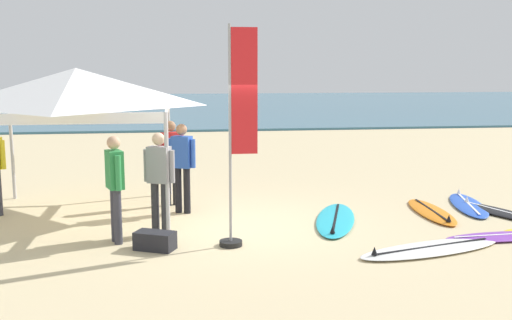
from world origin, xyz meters
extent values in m
plane|color=beige|center=(0.00, 0.00, 0.00)|extent=(80.00, 80.00, 0.00)
cube|color=#386B84|center=(0.00, 33.56, 0.05)|extent=(80.00, 36.00, 0.10)
cylinder|color=#B7B7BC|center=(-1.05, -0.41, 1.02)|extent=(0.07, 0.07, 2.05)
cylinder|color=#B7B7BC|center=(-4.32, 2.86, 1.02)|extent=(0.07, 0.07, 2.05)
cylinder|color=#B7B7BC|center=(-1.05, 2.86, 1.02)|extent=(0.07, 0.07, 2.05)
cube|color=white|center=(-2.68, -0.41, 1.96)|extent=(3.27, 0.03, 0.18)
cube|color=white|center=(-2.68, 2.86, 1.96)|extent=(3.27, 0.03, 0.18)
cube|color=white|center=(-1.05, 1.23, 1.96)|extent=(0.03, 3.27, 0.18)
pyramid|color=white|center=(-2.68, 1.23, 2.40)|extent=(3.39, 3.39, 0.70)
ellipsoid|color=orange|center=(3.91, 0.44, 0.04)|extent=(0.72, 2.15, 0.07)
cube|color=black|center=(3.91, 0.44, 0.07)|extent=(0.18, 1.79, 0.01)
cone|color=black|center=(3.85, -0.42, 0.13)|extent=(0.09, 0.09, 0.12)
ellipsoid|color=#23B2CC|center=(1.94, 0.12, 0.04)|extent=(1.42, 2.58, 0.07)
cube|color=black|center=(1.94, 0.12, 0.07)|extent=(0.70, 2.03, 0.01)
cone|color=black|center=(1.62, -0.85, 0.13)|extent=(0.09, 0.09, 0.12)
ellipsoid|color=white|center=(2.92, -1.78, 0.04)|extent=(2.60, 1.31, 0.07)
cube|color=black|center=(2.92, -1.78, 0.07)|extent=(2.07, 0.60, 0.01)
cone|color=black|center=(1.93, -2.05, 0.13)|extent=(0.09, 0.09, 0.12)
ellipsoid|color=black|center=(5.19, 0.22, 0.04)|extent=(1.17, 2.04, 0.07)
cube|color=white|center=(5.19, 0.22, 0.07)|extent=(0.61, 1.59, 0.01)
cone|color=white|center=(4.91, 0.98, 0.13)|extent=(0.09, 0.09, 0.12)
ellipsoid|color=purple|center=(4.31, -1.32, 0.04)|extent=(1.97, 0.63, 0.07)
cube|color=white|center=(4.31, -1.32, 0.07)|extent=(1.65, 0.13, 0.01)
ellipsoid|color=blue|center=(4.88, 0.85, 0.04)|extent=(1.13, 2.26, 0.07)
cube|color=white|center=(4.88, 0.85, 0.07)|extent=(0.52, 1.80, 0.01)
cone|color=white|center=(5.10, 1.72, 0.13)|extent=(0.09, 0.09, 0.12)
cylinder|color=#383842|center=(-1.83, -0.78, 0.44)|extent=(0.13, 0.13, 0.88)
cylinder|color=#383842|center=(-1.89, -0.61, 0.44)|extent=(0.13, 0.13, 0.88)
cube|color=#2D8C47|center=(-1.86, -0.69, 1.18)|extent=(0.33, 0.41, 0.60)
sphere|color=tan|center=(-1.86, -0.69, 1.60)|extent=(0.21, 0.21, 0.21)
cylinder|color=#2D8C47|center=(-1.78, -0.91, 1.16)|extent=(0.09, 0.09, 0.54)
cylinder|color=#2D8C47|center=(-1.93, -0.47, 1.16)|extent=(0.09, 0.09, 0.54)
cylinder|color=yellow|center=(-4.08, 1.35, 1.16)|extent=(0.09, 0.09, 0.54)
cylinder|color=black|center=(-0.71, 1.09, 0.44)|extent=(0.13, 0.13, 0.88)
cylinder|color=black|center=(-0.87, 1.17, 0.44)|extent=(0.13, 0.13, 0.88)
cube|color=#2851B2|center=(-0.79, 1.13, 1.18)|extent=(0.42, 0.36, 0.60)
sphere|color=#9E7051|center=(-0.79, 1.13, 1.60)|extent=(0.21, 0.21, 0.21)
cylinder|color=#2851B2|center=(-0.58, 1.03, 1.16)|extent=(0.09, 0.09, 0.54)
cylinder|color=#2851B2|center=(-1.00, 1.23, 1.16)|extent=(0.09, 0.09, 0.54)
cylinder|color=#2D2D33|center=(-1.10, -0.35, 0.44)|extent=(0.13, 0.13, 0.88)
cylinder|color=#2D2D33|center=(-1.26, -0.28, 0.44)|extent=(0.13, 0.13, 0.88)
cube|color=gray|center=(-1.18, -0.31, 1.18)|extent=(0.42, 0.35, 0.60)
sphere|color=beige|center=(-1.18, -0.31, 1.60)|extent=(0.21, 0.21, 0.21)
cylinder|color=gray|center=(-0.97, -0.41, 1.16)|extent=(0.09, 0.09, 0.54)
cylinder|color=gray|center=(-1.39, -0.22, 1.16)|extent=(0.09, 0.09, 0.54)
cylinder|color=#2D2D33|center=(-0.92, 1.84, 0.44)|extent=(0.13, 0.13, 0.88)
cylinder|color=#2D2D33|center=(-1.08, 1.77, 0.44)|extent=(0.13, 0.13, 0.88)
cube|color=red|center=(-1.00, 1.81, 1.18)|extent=(0.42, 0.34, 0.60)
sphere|color=#9E7051|center=(-1.00, 1.81, 1.60)|extent=(0.21, 0.21, 0.21)
cylinder|color=red|center=(-0.79, 1.90, 1.16)|extent=(0.09, 0.09, 0.54)
cylinder|color=red|center=(-1.21, 1.72, 1.16)|extent=(0.09, 0.09, 0.54)
cylinder|color=#99999E|center=(-0.08, -1.10, 1.70)|extent=(0.04, 0.04, 3.40)
cube|color=red|center=(0.14, -1.10, 2.40)|extent=(0.40, 0.02, 1.90)
cylinder|color=black|center=(-0.08, -1.10, 0.04)|extent=(0.36, 0.36, 0.08)
cube|color=#232328|center=(-1.24, -1.15, 0.14)|extent=(0.68, 0.54, 0.28)
camera|label=1|loc=(-0.89, -9.97, 2.75)|focal=41.38mm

